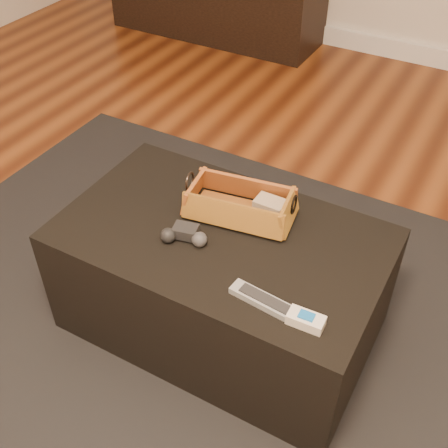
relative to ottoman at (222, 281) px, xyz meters
The scene contains 10 objects.
floor 0.42m from the ottoman, 130.40° to the right, with size 5.00×5.50×0.01m, color brown.
baseboard 2.48m from the ottoman, 95.30° to the left, with size 5.00×0.04×0.12m, color white.
area_rug 0.22m from the ottoman, 90.00° to the right, with size 2.60×2.00×0.01m, color black.
ottoman is the anchor object (origin of this frame).
tv_remote 0.25m from the ottoman, 94.34° to the left, with size 0.18×0.04×0.02m, color black.
cloth_bundle 0.30m from the ottoman, 57.10° to the left, with size 0.09×0.06×0.05m, color tan.
wicker_basket 0.27m from the ottoman, 85.53° to the left, with size 0.36×0.23×0.12m.
game_controller 0.26m from the ottoman, 133.16° to the right, with size 0.15×0.10×0.05m.
silver_remote 0.38m from the ottoman, 38.33° to the right, with size 0.21×0.07×0.02m.
cream_gadget 0.47m from the ottoman, 29.01° to the right, with size 0.10×0.05×0.04m.
Camera 1 is at (0.86, -0.84, 1.57)m, focal length 45.00 mm.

